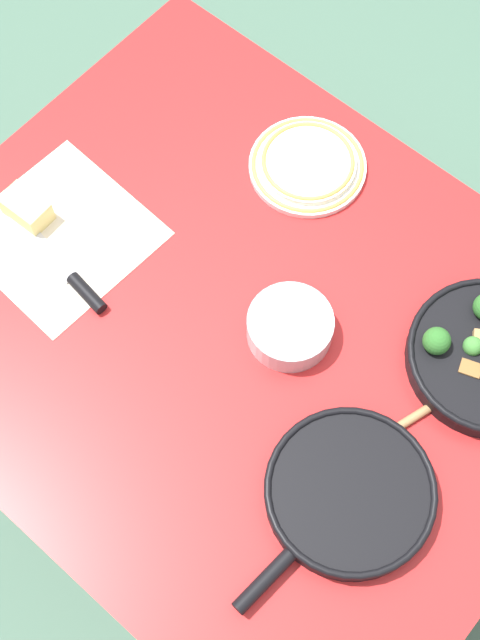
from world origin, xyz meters
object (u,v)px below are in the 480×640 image
Objects in this scene: skillet_eggs at (348,494)px; cheese_block at (26,209)px; dinner_plate_stack at (308,164)px; prep_bowl_steel at (290,327)px; wooden_spoon at (401,425)px; grater_knife at (70,275)px.

cheese_block reaches higher than skillet_eggs.
cheese_block is 0.52m from dinner_plate_stack.
prep_bowl_steel is at bearing -56.32° from dinner_plate_stack.
skillet_eggs is at bearing -2.28° from cheese_block.
skillet_eggs is 0.30m from prep_bowl_steel.
cheese_block is 0.53m from prep_bowl_steel.
prep_bowl_steel is (0.51, 0.13, 0.00)m from cheese_block.
prep_bowl_steel reaches higher than wooden_spoon.
dinner_plate_stack is 1.50× the size of prep_bowl_steel.
grater_knife is 1.20× the size of dinner_plate_stack.
wooden_spoon is 0.63m from grater_knife.
cheese_block reaches higher than dinner_plate_stack.
wooden_spoon is 0.77m from cheese_block.
dinner_plate_stack reaches higher than grater_knife.
wooden_spoon is 4.20× the size of cheese_block.
skillet_eggs is 0.15m from wooden_spoon.
grater_knife is 2.99× the size of cheese_block.
cheese_block is at bearing -127.90° from dinner_plate_stack.
wooden_spoon is 1.40× the size of grater_knife.
prep_bowl_steel is at bearing -118.15° from skillet_eggs.
dinner_plate_stack is at bearing -130.89° from skillet_eggs.
skillet_eggs reaches higher than wooden_spoon.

